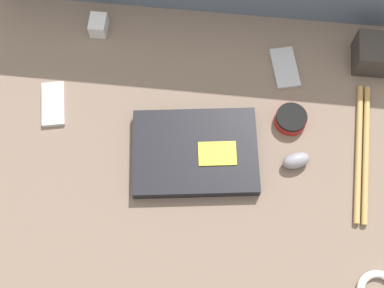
{
  "coord_description": "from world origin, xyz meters",
  "views": [
    {
      "loc": [
        0.05,
        -0.47,
        1.33
      ],
      "look_at": [
        0.0,
        0.0,
        0.13
      ],
      "focal_mm": 50.0,
      "sensor_mm": 36.0,
      "label": 1
    }
  ],
  "objects_px": {
    "laptop": "(195,152)",
    "phone_black": "(53,104)",
    "charger_brick": "(98,25)",
    "camera_pouch": "(376,54)",
    "phone_silver": "(285,68)",
    "speaker_puck": "(291,119)",
    "computer_mouse": "(296,160)"
  },
  "relations": [
    {
      "from": "laptop",
      "to": "phone_black",
      "type": "height_order",
      "value": "laptop"
    },
    {
      "from": "laptop",
      "to": "charger_brick",
      "type": "distance_m",
      "value": 0.44
    },
    {
      "from": "laptop",
      "to": "camera_pouch",
      "type": "height_order",
      "value": "camera_pouch"
    },
    {
      "from": "phone_black",
      "to": "charger_brick",
      "type": "relative_size",
      "value": 2.3
    },
    {
      "from": "charger_brick",
      "to": "phone_silver",
      "type": "bearing_deg",
      "value": -8.08
    },
    {
      "from": "speaker_puck",
      "to": "camera_pouch",
      "type": "height_order",
      "value": "camera_pouch"
    },
    {
      "from": "laptop",
      "to": "charger_brick",
      "type": "height_order",
      "value": "charger_brick"
    },
    {
      "from": "camera_pouch",
      "to": "charger_brick",
      "type": "bearing_deg",
      "value": 177.9
    },
    {
      "from": "computer_mouse",
      "to": "charger_brick",
      "type": "distance_m",
      "value": 0.62
    },
    {
      "from": "phone_silver",
      "to": "phone_black",
      "type": "xyz_separation_m",
      "value": [
        -0.58,
        -0.16,
        0.0
      ]
    },
    {
      "from": "computer_mouse",
      "to": "phone_black",
      "type": "relative_size",
      "value": 0.6
    },
    {
      "from": "camera_pouch",
      "to": "charger_brick",
      "type": "height_order",
      "value": "camera_pouch"
    },
    {
      "from": "camera_pouch",
      "to": "laptop",
      "type": "bearing_deg",
      "value": -145.04
    },
    {
      "from": "phone_silver",
      "to": "camera_pouch",
      "type": "relative_size",
      "value": 1.18
    },
    {
      "from": "speaker_puck",
      "to": "phone_silver",
      "type": "xyz_separation_m",
      "value": [
        -0.02,
        0.15,
        -0.01
      ]
    },
    {
      "from": "laptop",
      "to": "phone_black",
      "type": "xyz_separation_m",
      "value": [
        -0.37,
        0.1,
        -0.01
      ]
    },
    {
      "from": "speaker_puck",
      "to": "laptop",
      "type": "bearing_deg",
      "value": -153.78
    },
    {
      "from": "computer_mouse",
      "to": "speaker_puck",
      "type": "height_order",
      "value": "computer_mouse"
    },
    {
      "from": "phone_silver",
      "to": "phone_black",
      "type": "bearing_deg",
      "value": -177.67
    },
    {
      "from": "phone_black",
      "to": "charger_brick",
      "type": "bearing_deg",
      "value": 59.46
    },
    {
      "from": "speaker_puck",
      "to": "charger_brick",
      "type": "bearing_deg",
      "value": 157.07
    },
    {
      "from": "phone_black",
      "to": "camera_pouch",
      "type": "bearing_deg",
      "value": 2.72
    },
    {
      "from": "laptop",
      "to": "charger_brick",
      "type": "xyz_separation_m",
      "value": [
        -0.29,
        0.33,
        0.01
      ]
    },
    {
      "from": "laptop",
      "to": "speaker_puck",
      "type": "height_order",
      "value": "laptop"
    },
    {
      "from": "phone_silver",
      "to": "charger_brick",
      "type": "height_order",
      "value": "charger_brick"
    },
    {
      "from": "laptop",
      "to": "computer_mouse",
      "type": "relative_size",
      "value": 4.25
    },
    {
      "from": "computer_mouse",
      "to": "phone_silver",
      "type": "relative_size",
      "value": 0.6
    },
    {
      "from": "computer_mouse",
      "to": "camera_pouch",
      "type": "relative_size",
      "value": 0.71
    },
    {
      "from": "speaker_puck",
      "to": "phone_silver",
      "type": "distance_m",
      "value": 0.15
    },
    {
      "from": "camera_pouch",
      "to": "charger_brick",
      "type": "distance_m",
      "value": 0.72
    },
    {
      "from": "computer_mouse",
      "to": "camera_pouch",
      "type": "bearing_deg",
      "value": 36.5
    },
    {
      "from": "laptop",
      "to": "phone_black",
      "type": "bearing_deg",
      "value": 157.91
    }
  ]
}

